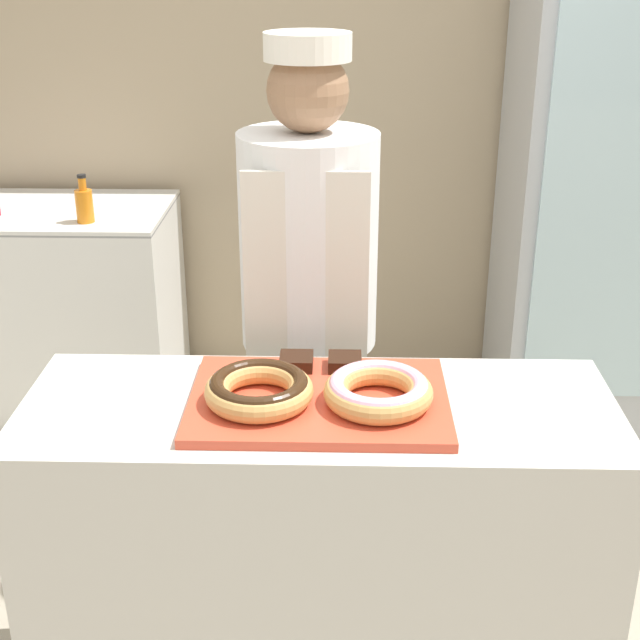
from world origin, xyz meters
TOP-DOWN VIEW (x-y plane):
  - wall_back at (0.00, 2.13)m, footprint 8.00×0.06m
  - display_counter at (0.00, 0.00)m, footprint 1.45×0.54m
  - serving_tray at (0.00, 0.00)m, footprint 0.62×0.43m
  - donut_chocolate_glaze at (-0.14, -0.03)m, footprint 0.26×0.26m
  - donut_light_glaze at (0.14, -0.03)m, footprint 0.26×0.26m
  - brownie_back_left at (-0.06, 0.16)m, footprint 0.08×0.08m
  - brownie_back_right at (0.06, 0.16)m, footprint 0.08×0.08m
  - baker_person at (-0.05, 0.57)m, footprint 0.40×0.40m
  - beverage_fridge at (1.05, 1.73)m, footprint 0.61×0.69m
  - chest_freezer at (-1.20, 1.74)m, footprint 1.01×0.66m
  - bottle_orange at (-0.99, 1.55)m, footprint 0.07×0.07m

SIDE VIEW (x-z plane):
  - chest_freezer at x=-1.20m, z-range 0.00..0.92m
  - display_counter at x=0.00m, z-range 0.00..0.93m
  - baker_person at x=-0.05m, z-range 0.04..1.78m
  - serving_tray at x=0.00m, z-range 0.93..0.95m
  - beverage_fridge at x=1.05m, z-range 0.00..1.94m
  - brownie_back_left at x=-0.06m, z-range 0.95..0.98m
  - brownie_back_right at x=0.06m, z-range 0.95..0.98m
  - bottle_orange at x=-0.99m, z-range 0.89..1.08m
  - donut_chocolate_glaze at x=-0.14m, z-range 0.96..1.02m
  - donut_light_glaze at x=0.14m, z-range 0.96..1.02m
  - wall_back at x=0.00m, z-range 0.00..2.70m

